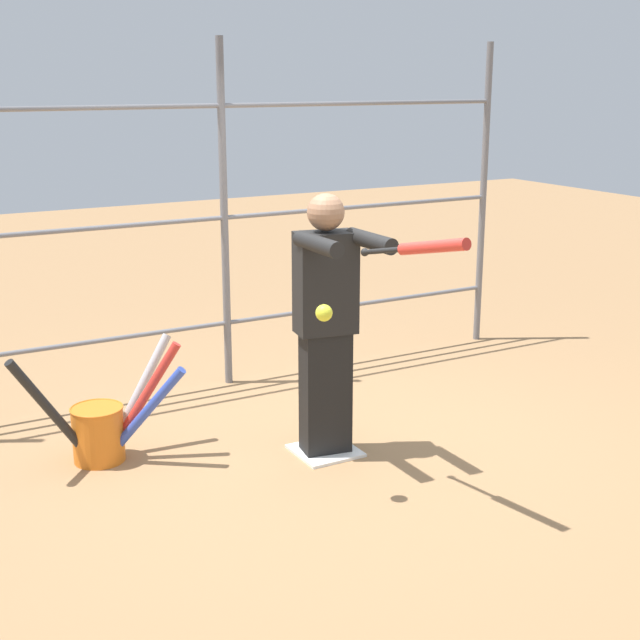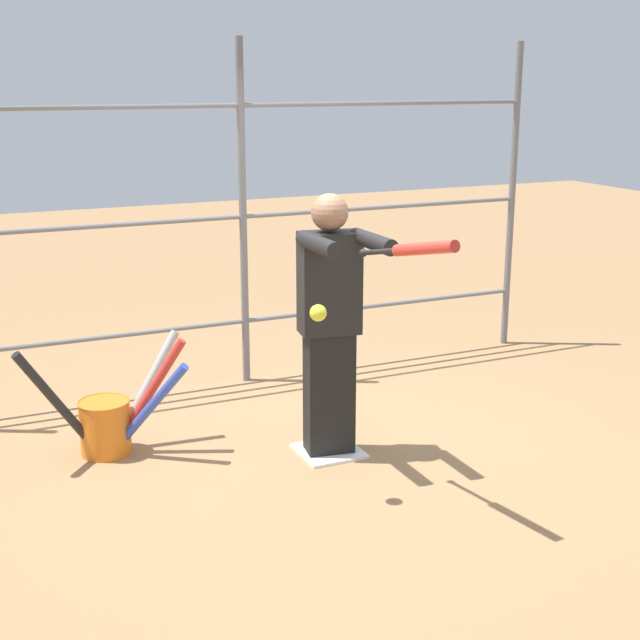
# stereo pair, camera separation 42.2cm
# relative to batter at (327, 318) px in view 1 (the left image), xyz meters

# --- Properties ---
(ground_plane) EXTENTS (24.00, 24.00, 0.00)m
(ground_plane) POSITION_rel_batter_xyz_m (0.00, -0.02, -0.93)
(ground_plane) COLOR #9E754C
(home_plate) EXTENTS (0.40, 0.40, 0.02)m
(home_plate) POSITION_rel_batter_xyz_m (0.00, -0.02, -0.92)
(home_plate) COLOR white
(home_plate) RESTS_ON ground
(fence_backstop) EXTENTS (5.15, 0.06, 2.70)m
(fence_backstop) POSITION_rel_batter_xyz_m (0.00, -1.62, 0.42)
(fence_backstop) COLOR slate
(fence_backstop) RESTS_ON ground
(batter) EXTENTS (0.44, 0.62, 1.72)m
(batter) POSITION_rel_batter_xyz_m (0.00, 0.00, 0.00)
(batter) COLOR black
(batter) RESTS_ON ground
(baseball_bat_swinging) EXTENTS (0.14, 0.85, 0.23)m
(baseball_bat_swinging) POSITION_rel_batter_xyz_m (-0.05, 0.94, 0.60)
(baseball_bat_swinging) COLOR black
(softball_in_flight) EXTENTS (0.10, 0.10, 0.10)m
(softball_in_flight) POSITION_rel_batter_xyz_m (0.35, 0.58, 0.21)
(softball_in_flight) COLOR yellow
(bat_bucket) EXTENTS (1.11, 0.58, 0.81)m
(bat_bucket) POSITION_rel_batter_xyz_m (1.31, -0.60, -0.69)
(bat_bucket) COLOR orange
(bat_bucket) RESTS_ON ground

